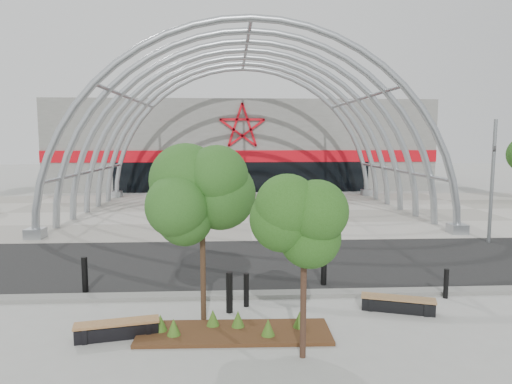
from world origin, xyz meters
TOP-DOWN VIEW (x-y plane):
  - ground at (0.00, 0.00)m, footprint 140.00×140.00m
  - road at (0.00, 3.50)m, footprint 140.00×7.00m
  - forecourt at (0.00, 15.50)m, footprint 60.00×17.00m
  - kerb at (0.00, -0.25)m, footprint 60.00×0.50m
  - arena_building at (0.00, 33.45)m, footprint 34.00×15.24m
  - vault_canopy at (0.00, 15.50)m, footprint 20.80×15.80m
  - planting_bed at (-0.94, -2.80)m, footprint 4.58×1.50m
  - signal_pole at (10.53, 6.19)m, footprint 0.22×0.77m
  - street_tree_0 at (-1.65, -2.02)m, footprint 1.86×1.86m
  - street_tree_1 at (0.56, -4.03)m, footprint 1.62×1.62m
  - bench_0 at (-3.60, -2.87)m, footprint 1.96×0.81m
  - bench_1 at (3.52, -1.62)m, footprint 1.96×1.01m
  - bollard_0 at (-5.36, 0.40)m, footprint 0.18×0.18m
  - bollard_1 at (-0.54, -1.00)m, footprint 0.15×0.15m
  - bollard_2 at (-1.00, -1.43)m, footprint 0.18×0.18m
  - bollard_3 at (1.97, 0.70)m, footprint 0.18×0.18m
  - bollard_4 at (5.29, -0.66)m, footprint 0.14×0.14m

SIDE VIEW (x-z plane):
  - ground at x=0.00m, z-range 0.00..0.00m
  - road at x=0.00m, z-range 0.00..0.02m
  - vault_canopy at x=0.00m, z-range -10.16..10.20m
  - forecourt at x=0.00m, z-range 0.00..0.04m
  - kerb at x=0.00m, z-range 0.00..0.12m
  - planting_bed at x=-0.94m, z-range -0.13..0.36m
  - bench_0 at x=-3.60m, z-range -0.01..0.40m
  - bench_1 at x=3.52m, z-range -0.01..0.40m
  - bollard_4 at x=5.29m, z-range 0.00..0.87m
  - bollard_1 at x=-0.54m, z-range 0.00..0.93m
  - bollard_0 at x=-5.36m, z-range 0.00..1.10m
  - bollard_2 at x=-1.00m, z-range 0.00..1.10m
  - bollard_3 at x=1.97m, z-range 0.00..1.12m
  - street_tree_1 at x=0.56m, z-range 0.84..4.67m
  - signal_pole at x=10.53m, z-range 0.12..5.58m
  - street_tree_0 at x=-1.65m, z-range 0.93..5.17m
  - arena_building at x=0.00m, z-range -0.01..7.99m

